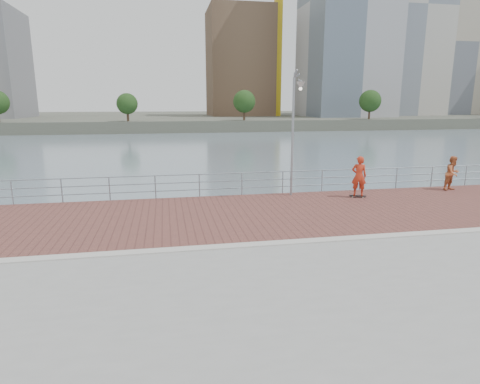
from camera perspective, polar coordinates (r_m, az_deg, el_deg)
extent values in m
plane|color=slate|center=(13.57, 1.62, -15.61)|extent=(400.00, 400.00, 0.00)
cube|color=gray|center=(8.97, 9.11, -24.71)|extent=(40.00, 24.00, 2.00)
cube|color=brown|center=(16.10, -1.05, -3.26)|extent=(40.00, 6.80, 0.02)
cube|color=#B7B5AD|center=(12.73, 1.67, -7.53)|extent=(40.00, 0.40, 0.06)
cube|color=#4C5142|center=(134.30, -9.67, 10.26)|extent=(320.00, 95.00, 2.50)
cylinder|color=#8C9EA8|center=(20.20, -29.67, -0.08)|extent=(0.06, 0.06, 1.10)
cylinder|color=#8C9EA8|center=(19.62, -24.00, 0.16)|extent=(0.06, 0.06, 1.10)
cylinder|color=#8C9EA8|center=(19.24, -18.06, 0.41)|extent=(0.06, 0.06, 1.10)
cylinder|color=#8C9EA8|center=(19.08, -11.94, 0.66)|extent=(0.06, 0.06, 1.10)
cylinder|color=#8C9EA8|center=(19.13, -5.79, 0.91)|extent=(0.06, 0.06, 1.10)
cylinder|color=#8C9EA8|center=(19.40, 0.26, 1.14)|extent=(0.06, 0.06, 1.10)
cylinder|color=#8C9EA8|center=(19.89, 6.08, 1.35)|extent=(0.06, 0.06, 1.10)
cylinder|color=#8C9EA8|center=(20.56, 11.57, 1.53)|extent=(0.06, 0.06, 1.10)
cylinder|color=#8C9EA8|center=(21.42, 16.67, 1.70)|extent=(0.06, 0.06, 1.10)
cylinder|color=#8C9EA8|center=(22.43, 21.34, 1.83)|extent=(0.06, 0.06, 1.10)
cylinder|color=#8C9EA8|center=(23.57, 25.59, 1.94)|extent=(0.06, 0.06, 1.10)
cylinder|color=#8C9EA8|center=(24.83, 29.43, 2.04)|extent=(0.06, 0.06, 1.10)
cylinder|color=#8C9EA8|center=(19.14, -2.76, 2.64)|extent=(39.00, 0.05, 0.05)
cylinder|color=#8C9EA8|center=(19.21, -2.75, 1.54)|extent=(39.00, 0.05, 0.05)
cylinder|color=#8C9EA8|center=(19.28, -2.74, 0.48)|extent=(39.00, 0.05, 0.05)
cylinder|color=gray|center=(19.18, 7.48, 7.62)|extent=(0.11, 0.11, 5.55)
cylinder|color=gray|center=(18.71, 8.18, 15.99)|extent=(0.07, 0.93, 0.07)
cone|color=#B2B2AD|center=(18.26, 8.64, 15.48)|extent=(0.41, 0.41, 0.32)
cube|color=black|center=(19.77, 16.39, -0.52)|extent=(0.78, 0.46, 0.03)
cylinder|color=beige|center=(19.69, 15.70, -0.66)|extent=(0.07, 0.06, 0.06)
cylinder|color=beige|center=(19.74, 17.10, -0.72)|extent=(0.07, 0.06, 0.06)
cylinder|color=beige|center=(19.82, 15.67, -0.57)|extent=(0.07, 0.06, 0.06)
cylinder|color=beige|center=(19.87, 17.06, -0.63)|extent=(0.07, 0.06, 0.06)
imported|color=red|center=(19.58, 16.56, 2.19)|extent=(0.80, 0.67, 1.88)
imported|color=#C46739|center=(23.08, 27.99, 2.37)|extent=(1.02, 0.90, 1.75)
cube|color=gold|center=(122.00, 5.45, 22.54)|extent=(2.00, 2.00, 50.00)
cube|color=brown|center=(124.26, -0.12, 17.83)|extent=(18.00, 18.00, 30.29)
cube|color=#9E9EA3|center=(123.62, 15.21, 24.56)|extent=(22.00, 22.00, 60.61)
cube|color=#B2ADA3|center=(143.59, 22.74, 22.63)|extent=(20.00, 20.00, 62.18)
cube|color=#ADA38E|center=(160.95, 28.26, 17.80)|extent=(24.00, 22.00, 44.76)
cylinder|color=#473323|center=(89.01, -15.69, 10.75)|extent=(0.50, 0.50, 3.39)
sphere|color=#193814|center=(88.98, -15.76, 11.99)|extent=(4.36, 4.36, 4.36)
cylinder|color=#473323|center=(90.42, 0.60, 11.37)|extent=(0.50, 0.50, 3.83)
sphere|color=#193814|center=(90.40, 0.60, 12.76)|extent=(4.92, 4.92, 4.92)
cylinder|color=#473323|center=(100.64, 17.92, 10.94)|extent=(0.50, 0.50, 3.94)
sphere|color=#193814|center=(100.62, 18.01, 12.22)|extent=(5.07, 5.07, 5.07)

